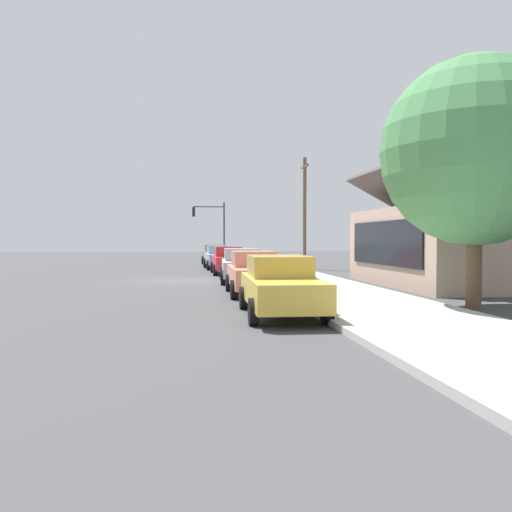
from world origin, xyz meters
name	(u,v)px	position (x,y,z in m)	size (l,w,h in m)	color
ground_plane	(181,280)	(0.00, 0.00, 0.00)	(120.00, 120.00, 0.00)	#424244
sidewalk_curb	(292,277)	(0.00, 5.60, 0.08)	(60.00, 4.20, 0.16)	#B2AFA8
car_olive	(215,254)	(-15.45, 2.63, 0.82)	(4.50, 2.11, 1.59)	olive
car_skyblue	(220,257)	(-9.74, 2.61, 0.82)	(4.72, 2.18, 1.59)	#8CB7E0
car_cherry	(228,260)	(-4.39, 2.72, 0.81)	(4.47, 1.94, 1.59)	red
car_silver	(242,265)	(1.55, 2.85, 0.82)	(4.98, 2.24, 1.59)	silver
car_coral	(254,272)	(7.21, 2.70, 0.81)	(4.67, 2.04, 1.59)	#EA8C75
car_mustard	(281,285)	(12.63, 2.69, 0.82)	(4.88, 2.12, 1.59)	gold
storefront_building	(454,243)	(4.48, 11.98, 1.85)	(10.23, 6.74, 5.25)	tan
shade_tree	(475,152)	(12.20, 8.48, 4.56)	(5.45, 5.45, 7.29)	brown
traffic_light_main	(212,222)	(-19.13, 2.54, 3.49)	(0.37, 2.79, 5.20)	#383833
utility_pole_wooden	(305,211)	(-8.39, 8.20, 3.93)	(1.80, 0.24, 7.50)	brown
fire_hydrant_red	(314,288)	(10.31, 4.20, 0.50)	(0.22, 0.22, 0.71)	red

